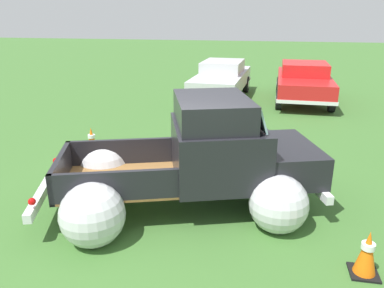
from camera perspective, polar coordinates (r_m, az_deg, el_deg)
name	(u,v)px	position (r m, az deg, el deg)	size (l,w,h in m)	color
ground_plane	(180,206)	(6.69, -1.86, -9.30)	(80.00, 80.00, 0.00)	#3D6B2D
vintage_pickup_truck	(202,165)	(6.41, 1.53, -3.15)	(4.98, 3.77, 1.96)	black
show_car_0	(222,78)	(14.81, 4.53, 9.90)	(2.07, 4.74, 1.43)	black
show_car_1	(304,81)	(14.85, 16.58, 9.21)	(2.06, 4.51, 1.43)	black
lane_cone_0	(367,253)	(5.46, 24.99, -14.80)	(0.36, 0.36, 0.63)	black
lane_cone_1	(92,141)	(9.29, -14.95, 0.51)	(0.36, 0.36, 0.63)	black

